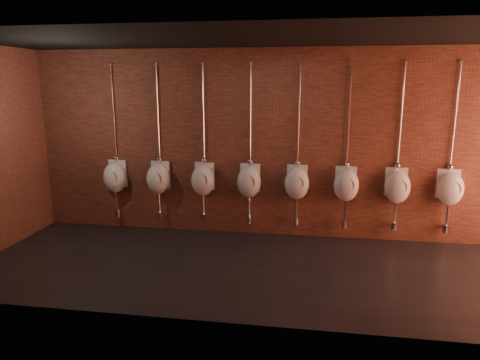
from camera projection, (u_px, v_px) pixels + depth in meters
The scene contains 10 objects.
ground at pixel (266, 269), 6.18m from camera, with size 8.50×8.50×0.00m, color black.
room_shell at pixel (268, 130), 5.74m from camera, with size 8.54×3.04×3.22m.
urinal_0 at pixel (115, 177), 7.70m from camera, with size 0.46×0.41×2.72m.
urinal_1 at pixel (158, 178), 7.58m from camera, with size 0.46×0.41×2.72m.
urinal_2 at pixel (203, 180), 7.46m from camera, with size 0.46×0.41×2.72m.
urinal_3 at pixel (249, 181), 7.34m from camera, with size 0.46×0.41×2.72m.
urinal_4 at pixel (297, 183), 7.21m from camera, with size 0.46×0.41×2.72m.
urinal_5 at pixel (346, 184), 7.09m from camera, with size 0.46×0.41×2.72m.
urinal_6 at pixel (397, 186), 6.97m from camera, with size 0.46×0.41×2.72m.
urinal_7 at pixel (450, 188), 6.85m from camera, with size 0.46×0.41×2.72m.
Camera 1 is at (0.51, -5.74, 2.61)m, focal length 32.00 mm.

